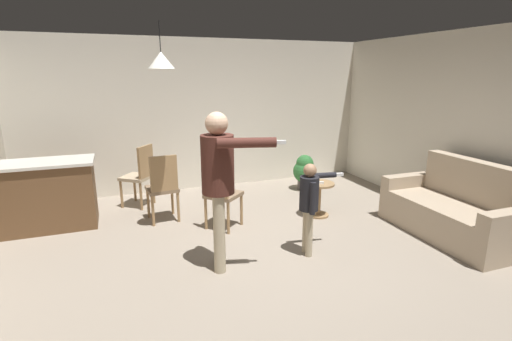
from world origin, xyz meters
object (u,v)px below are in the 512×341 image
person_child (310,199)px  dining_chair_near_wall (220,191)px  kitchen_counter (48,195)px  couch_floral (454,211)px  potted_plant_corner (305,170)px  dining_chair_centre_back (140,173)px  person_adult (219,175)px  dining_chair_by_counter (163,185)px  spare_remote_on_table (319,183)px  side_table_by_couch (319,195)px

person_child → dining_chair_near_wall: (-0.77, 1.09, -0.14)m
kitchen_counter → dining_chair_near_wall: (2.21, -0.87, 0.07)m
couch_floral → kitchen_counter: 5.48m
potted_plant_corner → dining_chair_centre_back: bearing=177.9°
kitchen_counter → person_adult: (1.92, -1.92, 0.59)m
person_child → potted_plant_corner: 2.64m
kitchen_counter → dining_chair_by_counter: (1.51, -0.33, 0.07)m
dining_chair_near_wall → spare_remote_on_table: (1.47, -0.09, -0.01)m
dining_chair_near_wall → dining_chair_centre_back: (-0.95, 1.36, 0.00)m
person_child → dining_chair_by_counter: person_child is taller
couch_floral → person_adult: person_adult is taller
dining_chair_by_counter → dining_chair_near_wall: bearing=-43.1°
couch_floral → person_adult: (-3.12, 0.22, 0.74)m
kitchen_counter → side_table_by_couch: 3.83m
person_child → person_adult: bearing=-83.8°
person_child → dining_chair_near_wall: 1.34m
kitchen_counter → potted_plant_corner: bearing=5.2°
spare_remote_on_table → couch_floral: bearing=-41.1°
dining_chair_centre_back → spare_remote_on_table: 2.83m
person_adult → person_child: 1.12m
person_child → dining_chair_near_wall: person_child is taller
dining_chair_near_wall → potted_plant_corner: size_ratio=1.54×
person_adult → side_table_by_couch: bearing=134.5°
side_table_by_couch → dining_chair_by_counter: dining_chair_by_counter is taller
couch_floral → side_table_by_couch: (-1.32, 1.23, -0.00)m
person_child → dining_chair_by_counter: (-1.47, 1.64, -0.14)m
side_table_by_couch → dining_chair_near_wall: bearing=178.4°
side_table_by_couch → potted_plant_corner: 1.37m
dining_chair_by_counter → dining_chair_centre_back: size_ratio=1.00×
dining_chair_by_counter → spare_remote_on_table: size_ratio=7.69×
side_table_by_couch → potted_plant_corner: size_ratio=0.80×
side_table_by_couch → potted_plant_corner: bearing=71.5°
kitchen_counter → person_child: person_child is taller
dining_chair_by_counter → potted_plant_corner: (2.64, 0.71, -0.19)m
person_child → spare_remote_on_table: size_ratio=8.54×
person_child → dining_chair_centre_back: size_ratio=1.11×
dining_chair_near_wall → kitchen_counter: bearing=-154.0°
side_table_by_couch → couch_floral: bearing=-42.9°
person_child → dining_chair_centre_back: (-1.72, 2.45, -0.14)m
person_child → dining_chair_centre_back: 3.00m
couch_floral → dining_chair_by_counter: same height
potted_plant_corner → dining_chair_near_wall: bearing=-147.1°
person_adult → dining_chair_centre_back: bearing=-149.3°
dining_chair_near_wall → spare_remote_on_table: bearing=44.2°
kitchen_counter → dining_chair_near_wall: size_ratio=1.26×
kitchen_counter → side_table_by_couch: bearing=-13.8°
person_adult → potted_plant_corner: bearing=151.2°
kitchen_counter → person_adult: person_adult is taller
kitchen_counter → side_table_by_couch: kitchen_counter is taller
person_adult → dining_chair_centre_back: person_adult is taller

